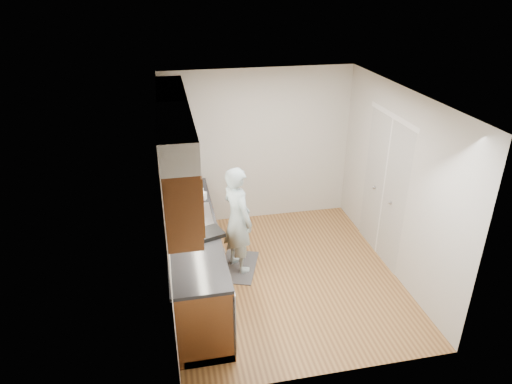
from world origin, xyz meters
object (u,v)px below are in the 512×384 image
(person, at_px, (237,213))
(soap_bottle_a, at_px, (188,191))
(soap_bottle_b, at_px, (203,194))
(soda_can, at_px, (201,200))
(dish_rack, at_px, (208,233))
(steel_can, at_px, (194,193))

(person, height_order, soap_bottle_a, person)
(person, height_order, soap_bottle_b, person)
(soda_can, xyz_separation_m, dish_rack, (0.00, -0.82, -0.03))
(soap_bottle_b, distance_m, dish_rack, 0.97)
(soda_can, distance_m, dish_rack, 0.82)
(soap_bottle_b, height_order, steel_can, soap_bottle_b)
(person, distance_m, soda_can, 0.52)
(person, distance_m, soap_bottle_b, 0.57)
(soda_can, bearing_deg, dish_rack, -89.72)
(soap_bottle_a, bearing_deg, dish_rack, -80.33)
(person, xyz_separation_m, soap_bottle_a, (-0.62, 0.39, 0.20))
(person, height_order, dish_rack, person)
(soap_bottle_a, bearing_deg, steel_can, 38.91)
(soap_bottle_b, relative_size, steel_can, 1.48)
(person, xyz_separation_m, dish_rack, (-0.45, -0.61, 0.09))
(person, bearing_deg, soda_can, 41.60)
(soap_bottle_a, relative_size, steel_can, 2.40)
(soap_bottle_a, height_order, steel_can, soap_bottle_a)
(soap_bottle_b, xyz_separation_m, soda_can, (-0.04, -0.14, -0.02))
(soda_can, height_order, steel_can, soda_can)
(steel_can, bearing_deg, soap_bottle_b, -43.76)
(soap_bottle_b, height_order, dish_rack, soap_bottle_b)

